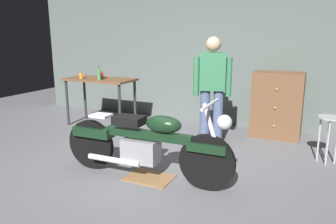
{
  "coord_description": "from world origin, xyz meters",
  "views": [
    {
      "loc": [
        1.89,
        -3.31,
        1.7
      ],
      "look_at": [
        0.02,
        0.7,
        0.65
      ],
      "focal_mm": 35.1,
      "sensor_mm": 36.0,
      "label": 1
    }
  ],
  "objects_px": {
    "shop_stool": "(329,127)",
    "mug_brown_stoneware": "(100,76)",
    "mug_red_diner": "(101,75)",
    "mug_orange_travel": "(81,76)",
    "person_standing": "(212,87)",
    "bottle": "(99,75)",
    "wooden_dresser": "(277,105)",
    "motorcycle": "(145,143)"
  },
  "relations": [
    {
      "from": "person_standing",
      "to": "wooden_dresser",
      "type": "height_order",
      "value": "person_standing"
    },
    {
      "from": "motorcycle",
      "to": "mug_brown_stoneware",
      "type": "height_order",
      "value": "mug_brown_stoneware"
    },
    {
      "from": "mug_red_diner",
      "to": "mug_brown_stoneware",
      "type": "height_order",
      "value": "mug_red_diner"
    },
    {
      "from": "person_standing",
      "to": "mug_red_diner",
      "type": "xyz_separation_m",
      "value": [
        -2.27,
        0.32,
        0.03
      ]
    },
    {
      "from": "motorcycle",
      "to": "shop_stool",
      "type": "distance_m",
      "value": 2.47
    },
    {
      "from": "wooden_dresser",
      "to": "mug_orange_travel",
      "type": "height_order",
      "value": "wooden_dresser"
    },
    {
      "from": "motorcycle",
      "to": "wooden_dresser",
      "type": "relative_size",
      "value": 1.99
    },
    {
      "from": "motorcycle",
      "to": "person_standing",
      "type": "bearing_deg",
      "value": 75.5
    },
    {
      "from": "mug_brown_stoneware",
      "to": "shop_stool",
      "type": "bearing_deg",
      "value": -2.67
    },
    {
      "from": "mug_red_diner",
      "to": "mug_brown_stoneware",
      "type": "distance_m",
      "value": 0.17
    },
    {
      "from": "person_standing",
      "to": "bottle",
      "type": "distance_m",
      "value": 2.13
    },
    {
      "from": "motorcycle",
      "to": "wooden_dresser",
      "type": "xyz_separation_m",
      "value": [
        1.19,
        2.37,
        0.1
      ]
    },
    {
      "from": "shop_stool",
      "to": "person_standing",
      "type": "bearing_deg",
      "value": 179.67
    },
    {
      "from": "shop_stool",
      "to": "mug_brown_stoneware",
      "type": "relative_size",
      "value": 5.6
    },
    {
      "from": "person_standing",
      "to": "wooden_dresser",
      "type": "relative_size",
      "value": 1.52
    },
    {
      "from": "mug_red_diner",
      "to": "bottle",
      "type": "distance_m",
      "value": 0.29
    },
    {
      "from": "mug_orange_travel",
      "to": "wooden_dresser",
      "type": "bearing_deg",
      "value": 13.42
    },
    {
      "from": "mug_red_diner",
      "to": "motorcycle",
      "type": "bearing_deg",
      "value": -42.98
    },
    {
      "from": "person_standing",
      "to": "bottle",
      "type": "height_order",
      "value": "person_standing"
    },
    {
      "from": "wooden_dresser",
      "to": "mug_red_diner",
      "type": "distance_m",
      "value": 3.2
    },
    {
      "from": "mug_brown_stoneware",
      "to": "wooden_dresser",
      "type": "bearing_deg",
      "value": 13.31
    },
    {
      "from": "shop_stool",
      "to": "mug_orange_travel",
      "type": "bearing_deg",
      "value": 178.78
    },
    {
      "from": "person_standing",
      "to": "bottle",
      "type": "relative_size",
      "value": 6.93
    },
    {
      "from": "motorcycle",
      "to": "mug_orange_travel",
      "type": "bearing_deg",
      "value": 143.11
    },
    {
      "from": "person_standing",
      "to": "mug_orange_travel",
      "type": "bearing_deg",
      "value": -18.83
    },
    {
      "from": "motorcycle",
      "to": "mug_red_diner",
      "type": "bearing_deg",
      "value": 135.42
    },
    {
      "from": "mug_red_diner",
      "to": "mug_orange_travel",
      "type": "relative_size",
      "value": 1.11
    },
    {
      "from": "mug_red_diner",
      "to": "mug_orange_travel",
      "type": "distance_m",
      "value": 0.36
    },
    {
      "from": "person_standing",
      "to": "shop_stool",
      "type": "relative_size",
      "value": 2.61
    },
    {
      "from": "motorcycle",
      "to": "mug_red_diner",
      "type": "distance_m",
      "value": 2.69
    },
    {
      "from": "motorcycle",
      "to": "mug_brown_stoneware",
      "type": "bearing_deg",
      "value": 136.74
    },
    {
      "from": "motorcycle",
      "to": "wooden_dresser",
      "type": "bearing_deg",
      "value": 61.67
    },
    {
      "from": "shop_stool",
      "to": "mug_red_diner",
      "type": "distance_m",
      "value": 3.95
    },
    {
      "from": "wooden_dresser",
      "to": "shop_stool",
      "type": "bearing_deg",
      "value": -48.96
    },
    {
      "from": "motorcycle",
      "to": "bottle",
      "type": "relative_size",
      "value": 9.09
    },
    {
      "from": "shop_stool",
      "to": "mug_brown_stoneware",
      "type": "bearing_deg",
      "value": 177.33
    },
    {
      "from": "shop_stool",
      "to": "mug_brown_stoneware",
      "type": "distance_m",
      "value": 3.86
    },
    {
      "from": "bottle",
      "to": "shop_stool",
      "type": "bearing_deg",
      "value": -1.17
    },
    {
      "from": "wooden_dresser",
      "to": "bottle",
      "type": "bearing_deg",
      "value": -164.57
    },
    {
      "from": "person_standing",
      "to": "mug_brown_stoneware",
      "type": "relative_size",
      "value": 14.6
    },
    {
      "from": "person_standing",
      "to": "mug_orange_travel",
      "type": "relative_size",
      "value": 15.62
    },
    {
      "from": "wooden_dresser",
      "to": "mug_brown_stoneware",
      "type": "relative_size",
      "value": 9.62
    }
  ]
}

